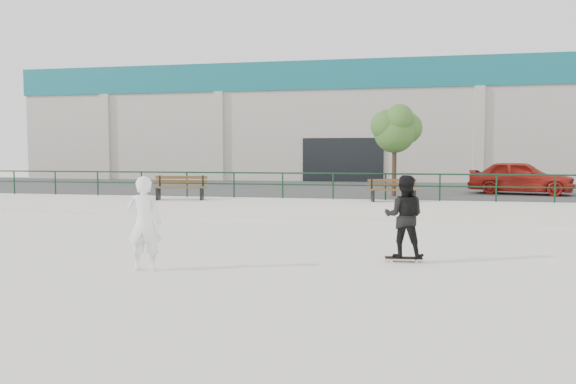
% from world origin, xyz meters
% --- Properties ---
extents(ground, '(120.00, 120.00, 0.00)m').
position_xyz_m(ground, '(0.00, 0.00, 0.00)').
color(ground, white).
rests_on(ground, ground).
extents(ledge, '(30.00, 3.00, 0.50)m').
position_xyz_m(ledge, '(0.00, 9.50, 0.25)').
color(ledge, silver).
rests_on(ledge, ground).
extents(parking_strip, '(60.00, 14.00, 0.50)m').
position_xyz_m(parking_strip, '(0.00, 18.00, 0.25)').
color(parking_strip, '#333333').
rests_on(parking_strip, ground).
extents(railing, '(28.00, 0.06, 1.03)m').
position_xyz_m(railing, '(-0.00, 10.80, 1.24)').
color(railing, '#12331D').
rests_on(railing, ledge).
extents(commercial_building, '(44.20, 16.33, 8.00)m').
position_xyz_m(commercial_building, '(-0.00, 31.99, 4.58)').
color(commercial_building, '#B7B3A4').
rests_on(commercial_building, ground).
extents(bench_left, '(2.08, 0.94, 0.93)m').
position_xyz_m(bench_left, '(-4.71, 9.38, 0.96)').
color(bench_left, '#513B1B').
rests_on(bench_left, ledge).
extents(bench_right, '(1.89, 0.89, 0.84)m').
position_xyz_m(bench_right, '(3.29, 10.26, 0.91)').
color(bench_right, '#513B1B').
rests_on(bench_right, ledge).
extents(tree, '(2.12, 1.88, 3.77)m').
position_xyz_m(tree, '(3.32, 12.89, 3.32)').
color(tree, '#422E21').
rests_on(tree, parking_strip).
extents(red_car, '(4.60, 2.85, 1.46)m').
position_xyz_m(red_car, '(8.67, 15.08, 1.23)').
color(red_car, maroon).
rests_on(red_car, parking_strip).
extents(skateboard, '(0.79, 0.27, 0.09)m').
position_xyz_m(skateboard, '(3.66, 1.24, 0.07)').
color(skateboard, black).
rests_on(skateboard, ground).
extents(standing_skater, '(0.89, 0.72, 1.74)m').
position_xyz_m(standing_skater, '(3.66, 1.24, 0.97)').
color(standing_skater, black).
rests_on(standing_skater, skateboard).
extents(seated_skater, '(0.74, 0.55, 1.86)m').
position_xyz_m(seated_skater, '(-1.32, -0.68, 0.93)').
color(seated_skater, white).
rests_on(seated_skater, ground).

